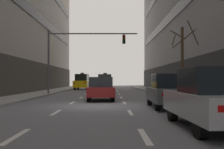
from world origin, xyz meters
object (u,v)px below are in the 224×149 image
(taxi_driving_1, at_px, (82,82))
(traffic_signal_0, at_px, (76,49))
(car_driving_0, at_px, (101,89))
(street_tree_0, at_px, (182,59))
(car_parked_0, at_px, (214,99))
(pedestrian_0, at_px, (212,86))
(car_parked_1, at_px, (170,91))
(taxi_driving_2, at_px, (105,83))

(taxi_driving_1, xyz_separation_m, traffic_signal_0, (0.79, -13.21, 3.22))
(car_driving_0, bearing_deg, street_tree_0, 7.97)
(car_parked_0, bearing_deg, pedestrian_0, 70.30)
(traffic_signal_0, relative_size, street_tree_0, 1.62)
(car_parked_1, bearing_deg, street_tree_0, 69.83)
(car_parked_1, bearing_deg, taxi_driving_1, 104.99)
(taxi_driving_1, relative_size, car_parked_0, 1.01)
(taxi_driving_2, height_order, car_parked_1, taxi_driving_2)
(traffic_signal_0, bearing_deg, taxi_driving_2, 71.66)
(pedestrian_0, bearing_deg, taxi_driving_2, 106.86)
(car_parked_1, height_order, street_tree_0, street_tree_0)
(car_driving_0, distance_m, taxi_driving_2, 15.11)
(car_driving_0, bearing_deg, taxi_driving_1, 99.12)
(taxi_driving_1, bearing_deg, street_tree_0, -65.58)
(car_parked_0, relative_size, traffic_signal_0, 0.54)
(car_driving_0, distance_m, traffic_signal_0, 8.65)
(taxi_driving_2, relative_size, pedestrian_0, 2.62)
(street_tree_0, bearing_deg, car_parked_0, -100.37)
(taxi_driving_2, relative_size, traffic_signal_0, 0.50)
(car_driving_0, xyz_separation_m, street_tree_0, (5.71, 0.80, 2.11))
(car_parked_0, height_order, car_parked_1, car_parked_0)
(taxi_driving_2, height_order, pedestrian_0, taxi_driving_2)
(pedestrian_0, bearing_deg, street_tree_0, 92.18)
(car_driving_0, height_order, traffic_signal_0, traffic_signal_0)
(taxi_driving_1, distance_m, traffic_signal_0, 13.62)
(traffic_signal_0, bearing_deg, street_tree_0, -39.02)
(car_parked_0, height_order, street_tree_0, street_tree_0)
(taxi_driving_1, height_order, car_parked_1, taxi_driving_1)
(car_driving_0, distance_m, street_tree_0, 6.14)
(car_parked_1, distance_m, traffic_signal_0, 14.35)
(car_parked_0, bearing_deg, street_tree_0, 79.63)
(car_parked_1, relative_size, pedestrian_0, 2.77)
(car_parked_0, distance_m, car_parked_1, 5.87)
(taxi_driving_1, relative_size, traffic_signal_0, 0.55)
(taxi_driving_2, bearing_deg, car_parked_1, -79.96)
(car_driving_0, bearing_deg, pedestrian_0, -36.51)
(car_parked_1, distance_m, pedestrian_0, 2.44)
(street_tree_0, bearing_deg, pedestrian_0, -87.82)
(car_parked_0, relative_size, street_tree_0, 0.88)
(car_parked_0, height_order, traffic_signal_0, traffic_signal_0)
(car_parked_0, relative_size, pedestrian_0, 2.82)
(car_driving_0, distance_m, car_parked_1, 6.17)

